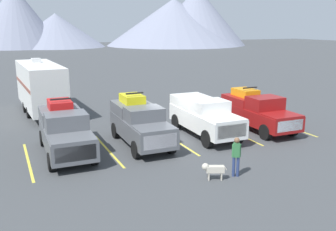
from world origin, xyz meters
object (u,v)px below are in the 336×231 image
object	(u,v)px
pickup_truck_c	(204,115)
camper_trailer_a	(41,85)
pickup_truck_a	(65,130)
pickup_truck_b	(140,122)
pickup_truck_d	(257,110)
person_a	(236,154)
dog	(212,169)

from	to	relation	value
pickup_truck_c	camper_trailer_a	size ratio (longest dim) A/B	0.61
pickup_truck_a	camper_trailer_a	world-z (taller)	camper_trailer_a
pickup_truck_b	camper_trailer_a	world-z (taller)	camper_trailer_a
pickup_truck_d	pickup_truck_c	bearing A→B (deg)	178.29
pickup_truck_b	pickup_truck_c	size ratio (longest dim) A/B	0.95
person_a	pickup_truck_a	bearing A→B (deg)	135.09
pickup_truck_c	pickup_truck_d	world-z (taller)	pickup_truck_d
pickup_truck_b	pickup_truck_c	world-z (taller)	pickup_truck_b
pickup_truck_a	pickup_truck_d	size ratio (longest dim) A/B	1.01
pickup_truck_d	camper_trailer_a	bearing A→B (deg)	140.04
pickup_truck_a	camper_trailer_a	distance (m)	9.42
pickup_truck_a	pickup_truck_b	world-z (taller)	pickup_truck_b
pickup_truck_b	camper_trailer_a	size ratio (longest dim) A/B	0.58
pickup_truck_c	person_a	xyz separation A→B (m)	(-1.78, -5.82, -0.19)
pickup_truck_a	pickup_truck_c	xyz separation A→B (m)	(7.75, -0.13, -0.02)
pickup_truck_b	pickup_truck_d	xyz separation A→B (m)	(7.54, -0.10, -0.06)
pickup_truck_a	pickup_truck_c	distance (m)	7.75
pickup_truck_a	dog	world-z (taller)	pickup_truck_a
pickup_truck_b	person_a	xyz separation A→B (m)	(2.12, -5.81, -0.22)
pickup_truck_a	person_a	world-z (taller)	pickup_truck_a
pickup_truck_c	camper_trailer_a	xyz separation A→B (m)	(-7.83, 9.51, 0.86)
pickup_truck_a	pickup_truck_b	distance (m)	3.86
pickup_truck_c	dog	distance (m)	6.44
pickup_truck_d	person_a	distance (m)	7.88
pickup_truck_a	dog	distance (m)	7.66
person_a	dog	distance (m)	1.20
pickup_truck_b	person_a	world-z (taller)	pickup_truck_b
pickup_truck_a	pickup_truck_d	world-z (taller)	pickup_truck_a
pickup_truck_c	person_a	bearing A→B (deg)	-106.98
pickup_truck_c	person_a	distance (m)	6.09
pickup_truck_d	dog	xyz separation A→B (m)	(-6.51, -5.62, -0.66)
pickup_truck_c	dog	world-z (taller)	pickup_truck_c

